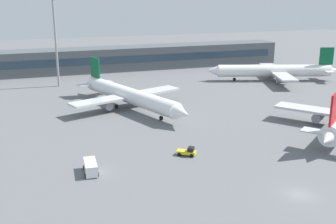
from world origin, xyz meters
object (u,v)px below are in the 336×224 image
(baggage_tug_yellow, at_px, (188,152))
(floodlight_tower_west, at_px, (55,34))
(airplane_far, at_px, (273,71))
(airplane_mid, at_px, (130,96))
(service_van_white, at_px, (91,167))

(baggage_tug_yellow, relative_size, floodlight_tower_west, 0.13)
(baggage_tug_yellow, distance_m, floodlight_tower_west, 74.31)
(airplane_far, xyz_separation_m, floodlight_tower_west, (-71.53, 15.01, 13.60))
(baggage_tug_yellow, bearing_deg, airplane_mid, 93.78)
(baggage_tug_yellow, height_order, floodlight_tower_west, floodlight_tower_west)
(airplane_far, distance_m, baggage_tug_yellow, 76.88)
(airplane_mid, height_order, airplane_far, airplane_far)
(airplane_mid, xyz_separation_m, service_van_white, (-16.30, -37.84, -2.41))
(airplane_far, relative_size, baggage_tug_yellow, 11.96)
(airplane_far, relative_size, service_van_white, 8.58)
(floodlight_tower_west, bearing_deg, airplane_far, -11.85)
(baggage_tug_yellow, bearing_deg, airplane_far, 45.91)
(airplane_mid, distance_m, airplane_far, 59.10)
(baggage_tug_yellow, distance_m, service_van_white, 18.78)
(airplane_mid, xyz_separation_m, airplane_far, (55.82, 19.42, 0.01))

